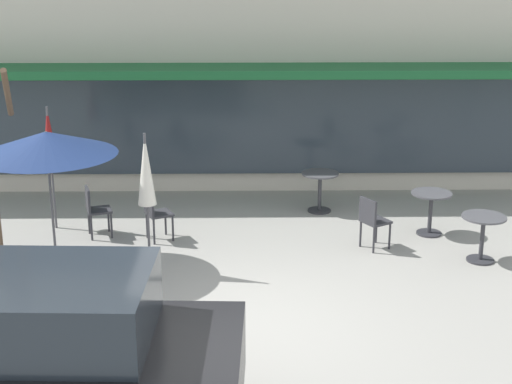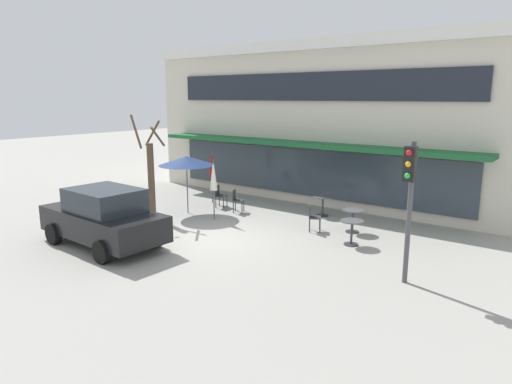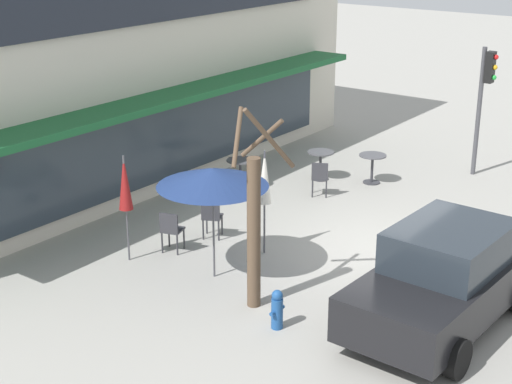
% 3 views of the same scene
% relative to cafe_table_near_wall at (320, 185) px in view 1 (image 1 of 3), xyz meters
% --- Properties ---
extents(ground_plane, '(80.00, 80.00, 0.00)m').
position_rel_cafe_table_near_wall_xyz_m(ground_plane, '(-1.53, -4.68, -0.52)').
color(ground_plane, '#9E9B93').
extents(building_facade, '(16.55, 9.10, 6.63)m').
position_rel_cafe_table_near_wall_xyz_m(building_facade, '(-1.53, 5.28, 2.80)').
color(building_facade, beige).
rests_on(building_facade, ground).
extents(cafe_table_near_wall, '(0.70, 0.70, 0.76)m').
position_rel_cafe_table_near_wall_xyz_m(cafe_table_near_wall, '(0.00, 0.00, 0.00)').
color(cafe_table_near_wall, '#333338').
rests_on(cafe_table_near_wall, ground).
extents(cafe_table_streetside, '(0.70, 0.70, 0.76)m').
position_rel_cafe_table_near_wall_xyz_m(cafe_table_streetside, '(2.36, -2.48, 0.00)').
color(cafe_table_streetside, '#333338').
rests_on(cafe_table_streetside, ground).
extents(cafe_table_by_tree, '(0.70, 0.70, 0.76)m').
position_rel_cafe_table_near_wall_xyz_m(cafe_table_by_tree, '(1.81, -1.25, 0.00)').
color(cafe_table_by_tree, '#333338').
rests_on(cafe_table_by_tree, ground).
extents(patio_umbrella_green_folded, '(2.10, 2.10, 2.20)m').
position_rel_cafe_table_near_wall_xyz_m(patio_umbrella_green_folded, '(-4.36, -2.71, 1.51)').
color(patio_umbrella_green_folded, '#4C4C51').
rests_on(patio_umbrella_green_folded, ground).
extents(patio_umbrella_cream_folded, '(0.28, 0.28, 2.20)m').
position_rel_cafe_table_near_wall_xyz_m(patio_umbrella_cream_folded, '(-2.88, -2.83, 1.11)').
color(patio_umbrella_cream_folded, '#4C4C51').
rests_on(patio_umbrella_cream_folded, ground).
extents(patio_umbrella_corner_open, '(0.28, 0.28, 2.20)m').
position_rel_cafe_table_near_wall_xyz_m(patio_umbrella_corner_open, '(-4.79, -0.84, 1.11)').
color(patio_umbrella_corner_open, '#4C4C51').
rests_on(patio_umbrella_corner_open, ground).
extents(cafe_chair_0, '(0.54, 0.54, 0.89)m').
position_rel_cafe_table_near_wall_xyz_m(cafe_chair_0, '(-2.94, -1.48, 0.01)').
color(cafe_chair_0, '#333338').
rests_on(cafe_chair_0, ground).
extents(cafe_chair_1, '(0.50, 0.50, 0.89)m').
position_rel_cafe_table_near_wall_xyz_m(cafe_chair_1, '(-4.00, -1.28, 0.01)').
color(cafe_chair_1, '#333338').
rests_on(cafe_chair_1, ground).
extents(cafe_chair_2, '(0.55, 0.55, 0.89)m').
position_rel_cafe_table_near_wall_xyz_m(cafe_chair_2, '(0.69, -1.93, 0.01)').
color(cafe_chair_2, '#333338').
rests_on(cafe_chair_2, ground).
extents(parked_sedan, '(4.27, 2.14, 1.76)m').
position_rel_cafe_table_near_wall_xyz_m(parked_sedan, '(-3.50, -7.00, 0.36)').
color(parked_sedan, black).
rests_on(parked_sedan, ground).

